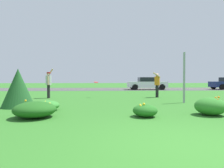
% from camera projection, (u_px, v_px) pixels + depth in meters
% --- Properties ---
extents(ground_plane, '(120.00, 120.00, 0.00)m').
position_uv_depth(ground_plane, '(124.00, 96.00, 14.09)').
color(ground_plane, '#2D6B23').
extents(highway_strip, '(120.00, 8.14, 0.01)m').
position_uv_depth(highway_strip, '(114.00, 89.00, 24.87)').
color(highway_strip, '#424244').
rests_on(highway_strip, ground).
extents(highway_center_stripe, '(120.00, 0.16, 0.00)m').
position_uv_depth(highway_center_stripe, '(114.00, 89.00, 24.87)').
color(highway_center_stripe, yellow).
rests_on(highway_center_stripe, ground).
extents(daylily_clump_mid_left, '(0.94, 1.01, 0.38)m').
position_uv_depth(daylily_clump_mid_left, '(47.00, 106.00, 7.33)').
color(daylily_clump_mid_left, '#337F2D').
rests_on(daylily_clump_mid_left, ground).
extents(daylily_clump_mid_center, '(0.97, 0.96, 0.62)m').
position_uv_depth(daylily_clump_mid_center, '(210.00, 106.00, 6.39)').
color(daylily_clump_mid_center, '#2D7526').
rests_on(daylily_clump_mid_center, ground).
extents(daylily_clump_front_left, '(1.25, 1.30, 0.53)m').
position_uv_depth(daylily_clump_front_left, '(35.00, 110.00, 5.96)').
color(daylily_clump_front_left, '#1E5619').
rests_on(daylily_clump_front_left, ground).
extents(daylily_clump_near_camera, '(0.76, 0.79, 0.44)m').
position_uv_depth(daylily_clump_near_camera, '(145.00, 110.00, 6.10)').
color(daylily_clump_near_camera, '#23661E').
rests_on(daylily_clump_near_camera, ground).
extents(sign_post_near_path, '(0.07, 0.10, 2.51)m').
position_uv_depth(sign_post_near_path, '(184.00, 77.00, 9.84)').
color(sign_post_near_path, '#93969B').
rests_on(sign_post_near_path, ground).
extents(evergreen_shrub_side, '(1.32, 1.32, 1.60)m').
position_uv_depth(evergreen_shrub_side, '(18.00, 88.00, 8.17)').
color(evergreen_shrub_side, '#1E5123').
rests_on(evergreen_shrub_side, ground).
extents(person_thrower_red_cap_gray_shirt, '(0.42, 0.49, 1.86)m').
position_uv_depth(person_thrower_red_cap_gray_shirt, '(49.00, 82.00, 12.34)').
color(person_thrower_red_cap_gray_shirt, '#B2B2B7').
rests_on(person_thrower_red_cap_gray_shirt, ground).
extents(person_catcher_orange_shirt, '(0.50, 0.50, 1.64)m').
position_uv_depth(person_catcher_orange_shirt, '(157.00, 83.00, 12.95)').
color(person_catcher_orange_shirt, orange).
rests_on(person_catcher_orange_shirt, ground).
extents(frisbee_red, '(0.28, 0.28, 0.10)m').
position_uv_depth(frisbee_red, '(96.00, 82.00, 12.89)').
color(frisbee_red, red).
extents(car_white_center_left, '(4.50, 2.00, 1.45)m').
position_uv_depth(car_white_center_left, '(147.00, 83.00, 23.23)').
color(car_white_center_left, silver).
rests_on(car_white_center_left, ground).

